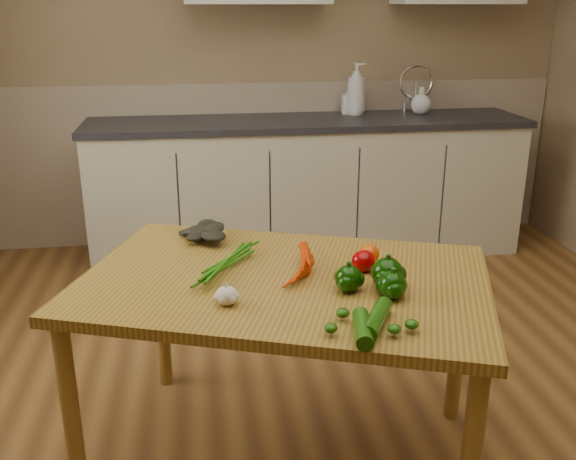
% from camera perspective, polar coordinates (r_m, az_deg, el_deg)
% --- Properties ---
extents(room, '(4.04, 5.04, 2.64)m').
position_cam_1_polar(room, '(2.16, 5.75, 9.92)').
color(room, brown).
rests_on(room, ground).
extents(counter_run, '(2.84, 0.64, 1.14)m').
position_cam_1_polar(counter_run, '(4.30, 1.81, 4.04)').
color(counter_run, '#BDB89D').
rests_on(counter_run, ground).
extents(table, '(1.58, 1.28, 0.73)m').
position_cam_1_polar(table, '(2.21, -0.36, -6.15)').
color(table, olive).
rests_on(table, ground).
extents(soap_bottle_a, '(0.18, 0.18, 0.34)m').
position_cam_1_polar(soap_bottle_a, '(4.37, 6.08, 12.37)').
color(soap_bottle_a, silver).
rests_on(soap_bottle_a, counter_run).
extents(soap_bottle_b, '(0.10, 0.09, 0.19)m').
position_cam_1_polar(soap_bottle_b, '(4.41, 5.42, 11.48)').
color(soap_bottle_b, silver).
rests_on(soap_bottle_b, counter_run).
extents(soap_bottle_c, '(0.19, 0.19, 0.18)m').
position_cam_1_polar(soap_bottle_c, '(4.49, 11.76, 11.21)').
color(soap_bottle_c, silver).
rests_on(soap_bottle_c, counter_run).
extents(carrot_bunch, '(0.30, 0.27, 0.07)m').
position_cam_1_polar(carrot_bunch, '(2.20, -0.98, -2.99)').
color(carrot_bunch, '#C43304').
rests_on(carrot_bunch, table).
extents(leafy_greens, '(0.19, 0.17, 0.10)m').
position_cam_1_polar(leafy_greens, '(2.52, -7.75, 0.15)').
color(leafy_greens, black).
rests_on(leafy_greens, table).
extents(garlic_bulb, '(0.07, 0.07, 0.06)m').
position_cam_1_polar(garlic_bulb, '(1.98, -5.47, -5.82)').
color(garlic_bulb, silver).
rests_on(garlic_bulb, table).
extents(pepper_a, '(0.09, 0.09, 0.09)m').
position_cam_1_polar(pepper_a, '(2.07, 5.40, -4.33)').
color(pepper_a, '#0B3302').
rests_on(pepper_a, table).
extents(pepper_b, '(0.10, 0.10, 0.10)m').
position_cam_1_polar(pepper_b, '(2.10, 8.82, -3.85)').
color(pepper_b, '#0B3302').
rests_on(pepper_b, table).
extents(pepper_c, '(0.09, 0.09, 0.09)m').
position_cam_1_polar(pepper_c, '(2.04, 9.28, -4.87)').
color(pepper_c, '#0B3302').
rests_on(pepper_c, table).
extents(tomato_a, '(0.08, 0.08, 0.08)m').
position_cam_1_polar(tomato_a, '(2.22, 6.71, -2.75)').
color(tomato_a, '#900204').
rests_on(tomato_a, table).
extents(tomato_b, '(0.07, 0.07, 0.07)m').
position_cam_1_polar(tomato_b, '(2.30, 7.21, -2.13)').
color(tomato_b, '#DC4605').
rests_on(tomato_b, table).
extents(tomato_c, '(0.07, 0.07, 0.06)m').
position_cam_1_polar(tomato_c, '(2.22, 9.00, -3.16)').
color(tomato_c, '#DC4605').
rests_on(tomato_c, table).
extents(zucchini_a, '(0.14, 0.20, 0.05)m').
position_cam_1_polar(zucchini_a, '(1.87, 7.87, -7.80)').
color(zucchini_a, '#154607').
rests_on(zucchini_a, table).
extents(zucchini_b, '(0.08, 0.18, 0.05)m').
position_cam_1_polar(zucchini_b, '(1.81, 6.64, -8.69)').
color(zucchini_b, '#154607').
rests_on(zucchini_b, table).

